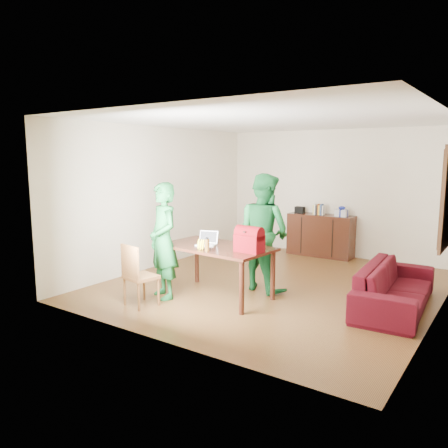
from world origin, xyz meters
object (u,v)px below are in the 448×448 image
Objects in this scene: chair at (141,288)px; bottle at (207,244)px; person_near at (163,241)px; person_far at (264,232)px; red_bag at (249,242)px; laptop at (206,243)px; sofa at (395,287)px; table at (217,252)px.

bottle is (0.76, 0.59, 0.62)m from chair.
person_near is 1.60m from person_far.
red_bag is (1.26, 0.41, 0.06)m from person_near.
laptop is 0.80m from red_bag.
red_bag reaches higher than chair.
chair is 0.43× the size of sofa.
laptop reaches higher than chair.
person_near is 4.42× the size of red_bag.
red_bag is at bearing 120.08° from person_far.
bottle is at bearing -70.91° from table.
red_bag is at bearing 29.53° from bottle.
person_near is 0.94× the size of person_far.
chair is at bearing -67.70° from person_near.
person_far is 1.15m from bottle.
laptop is 1.74× the size of bottle.
person_far is at bearing 73.98° from person_near.
person_far is at bearing 109.41° from red_bag.
person_far is 4.71× the size of red_bag.
person_far reaches higher than person_near.
sofa is at bearing 31.13° from bottle.
bottle is 0.61m from red_bag.
sofa is at bearing 4.27° from laptop.
red_bag is 2.16m from sofa.
person_near is 3.42m from sofa.
person_near is 1.33m from red_bag.
red_bag is at bearing -20.40° from laptop.
laptop is 0.42m from bottle.
table is 0.44m from bottle.
person_far is (1.07, 1.70, 0.67)m from chair.
chair is 4.62× the size of bottle.
bottle is 2.73m from sofa.
chair is at bearing -120.14° from table.
sofa is (1.98, 0.28, -0.63)m from person_far.
person_far reaches higher than chair.
chair is 2.29× the size of red_bag.
red_bag is (0.22, -0.81, -0.00)m from person_far.
person_far reaches higher than table.
bottle reaches higher than table.
sofa is (2.55, 1.05, -0.53)m from laptop.
chair reaches higher than table.
person_near is at bearing -171.60° from bottle.
chair is at bearing 72.91° from person_far.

